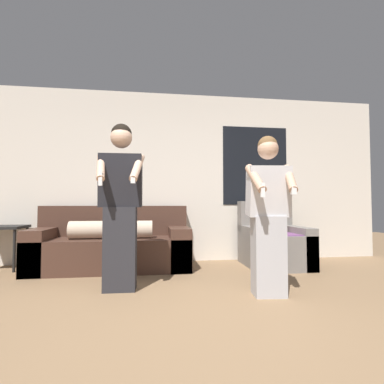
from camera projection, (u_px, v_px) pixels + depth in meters
ground_plane at (210, 339)px, 1.99m from camera, size 14.00×14.00×0.00m
wall_back at (177, 177)px, 4.84m from camera, size 6.92×0.07×2.70m
couch at (113, 246)px, 4.21m from camera, size 2.13×0.86×0.88m
armchair at (273, 244)px, 4.41m from camera, size 0.83×0.95×0.95m
side_table at (3, 232)px, 4.17m from camera, size 0.56×0.49×0.75m
person_left at (121, 204)px, 3.17m from camera, size 0.51×0.47×1.77m
person_right at (268, 214)px, 2.97m from camera, size 0.47×0.50×1.59m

